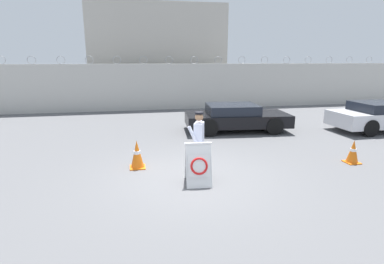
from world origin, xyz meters
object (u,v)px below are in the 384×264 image
at_px(traffic_cone_mid, 137,154).
at_px(parked_car_far_side, 384,116).
at_px(parked_car_rear_sedan, 236,117).
at_px(security_guard, 199,140).
at_px(traffic_cone_near, 353,152).
at_px(barricade_sign, 198,164).

relative_size(traffic_cone_mid, parked_car_far_side, 0.17).
relative_size(traffic_cone_mid, parked_car_rear_sedan, 0.18).
bearing_deg(security_guard, parked_car_rear_sedan, 171.39).
relative_size(traffic_cone_near, parked_car_rear_sedan, 0.15).
bearing_deg(traffic_cone_mid, traffic_cone_near, -7.21).
height_order(barricade_sign, parked_car_far_side, parked_car_far_side).
bearing_deg(parked_car_far_side, security_guard, -159.94).
height_order(traffic_cone_near, parked_car_far_side, parked_car_far_side).
height_order(security_guard, parked_car_far_side, security_guard).
distance_m(barricade_sign, parked_car_rear_sedan, 5.97).
distance_m(traffic_cone_near, traffic_cone_mid, 6.37).
xyz_separation_m(traffic_cone_near, parked_car_far_side, (4.26, 3.50, 0.29)).
bearing_deg(traffic_cone_mid, parked_car_far_side, 14.34).
xyz_separation_m(barricade_sign, traffic_cone_mid, (-1.47, 1.44, -0.13)).
bearing_deg(traffic_cone_near, parked_car_rear_sedan, 113.96).
xyz_separation_m(barricade_sign, parked_car_rear_sedan, (2.79, 5.28, 0.08)).
height_order(traffic_cone_mid, parked_car_far_side, parked_car_far_side).
bearing_deg(barricade_sign, parked_car_rear_sedan, 67.39).
bearing_deg(traffic_cone_mid, security_guard, -26.00).
relative_size(barricade_sign, traffic_cone_mid, 1.32).
xyz_separation_m(traffic_cone_near, parked_car_rear_sedan, (-2.06, 4.64, 0.25)).
height_order(security_guard, traffic_cone_near, security_guard).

